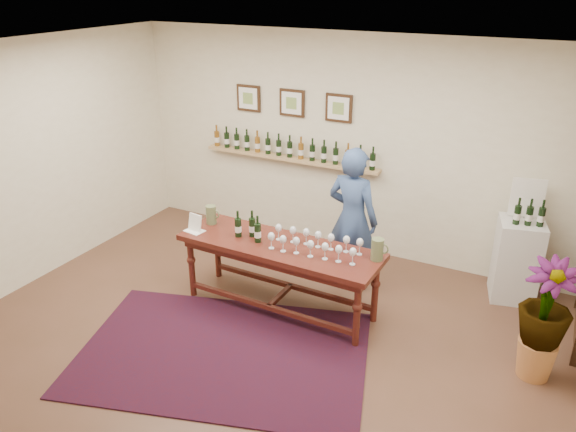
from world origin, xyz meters
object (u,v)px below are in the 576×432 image
at_px(person, 352,219).
at_px(potted_plant, 543,321).
at_px(tasting_table, 280,254).
at_px(display_pedestal, 516,260).

bearing_deg(person, potted_plant, 168.13).
bearing_deg(potted_plant, person, 159.96).
xyz_separation_m(tasting_table, potted_plant, (2.62, 0.05, -0.07)).
bearing_deg(person, display_pedestal, -153.34).
distance_m(tasting_table, display_pedestal, 2.67).
bearing_deg(tasting_table, potted_plant, 2.69).
height_order(tasting_table, person, person).
distance_m(display_pedestal, potted_plant, 1.41).
distance_m(display_pedestal, person, 1.88).
relative_size(display_pedestal, person, 0.55).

